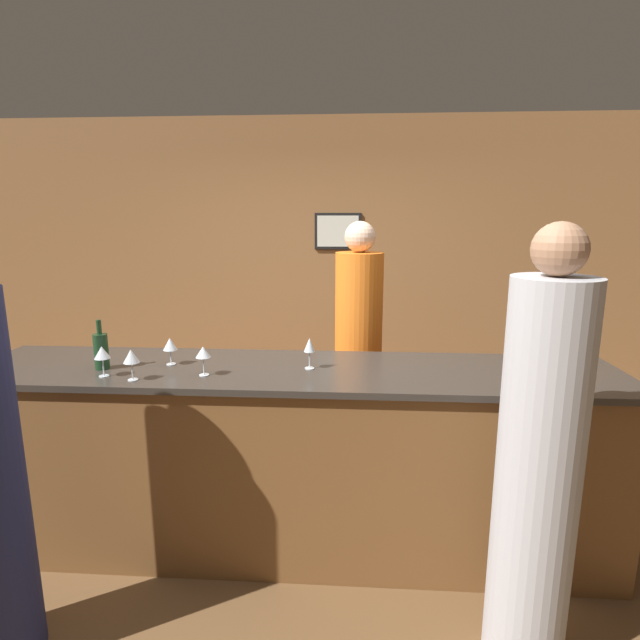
{
  "coord_description": "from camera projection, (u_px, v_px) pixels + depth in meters",
  "views": [
    {
      "loc": [
        0.33,
        -2.6,
        1.89
      ],
      "look_at": [
        0.15,
        0.1,
        1.33
      ],
      "focal_mm": 28.0,
      "sensor_mm": 36.0,
      "label": 1
    }
  ],
  "objects": [
    {
      "name": "ground_plane",
      "position": [
        294.0,
        542.0,
        2.95
      ],
      "size": [
        14.0,
        14.0,
        0.0
      ],
      "primitive_type": "plane",
      "color": "brown"
    },
    {
      "name": "back_wall",
      "position": [
        319.0,
        267.0,
        4.85
      ],
      "size": [
        8.0,
        0.08,
        2.8
      ],
      "color": "olive",
      "rests_on": "ground_plane"
    },
    {
      "name": "bar_counter",
      "position": [
        293.0,
        458.0,
        2.84
      ],
      "size": [
        3.57,
        0.74,
        1.08
      ],
      "color": "brown",
      "rests_on": "ground_plane"
    },
    {
      "name": "bartender",
      "position": [
        358.0,
        366.0,
        3.45
      ],
      "size": [
        0.32,
        0.32,
        1.86
      ],
      "rotation": [
        0.0,
        0.0,
        3.14
      ],
      "color": "orange",
      "rests_on": "ground_plane"
    },
    {
      "name": "guest_0",
      "position": [
        538.0,
        474.0,
        2.0
      ],
      "size": [
        0.33,
        0.33,
        1.87
      ],
      "color": "#B2B2B7",
      "rests_on": "ground_plane"
    },
    {
      "name": "wine_bottle_0",
      "position": [
        101.0,
        350.0,
        2.7
      ],
      "size": [
        0.08,
        0.08,
        0.27
      ],
      "color": "#19381E",
      "rests_on": "bar_counter"
    },
    {
      "name": "wine_glass_0",
      "position": [
        203.0,
        353.0,
        2.58
      ],
      "size": [
        0.08,
        0.08,
        0.16
      ],
      "color": "silver",
      "rests_on": "bar_counter"
    },
    {
      "name": "wine_glass_1",
      "position": [
        309.0,
        346.0,
        2.69
      ],
      "size": [
        0.06,
        0.06,
        0.17
      ],
      "color": "silver",
      "rests_on": "bar_counter"
    },
    {
      "name": "wine_glass_2",
      "position": [
        102.0,
        353.0,
        2.56
      ],
      "size": [
        0.08,
        0.08,
        0.16
      ],
      "color": "silver",
      "rests_on": "bar_counter"
    },
    {
      "name": "wine_glass_3",
      "position": [
        131.0,
        357.0,
        2.5
      ],
      "size": [
        0.08,
        0.08,
        0.16
      ],
      "color": "silver",
      "rests_on": "bar_counter"
    },
    {
      "name": "wine_glass_4",
      "position": [
        170.0,
        345.0,
        2.77
      ],
      "size": [
        0.08,
        0.08,
        0.15
      ],
      "color": "silver",
      "rests_on": "bar_counter"
    }
  ]
}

